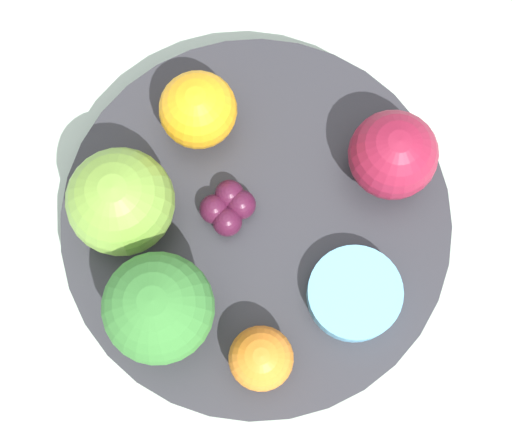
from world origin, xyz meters
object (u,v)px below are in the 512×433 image
(grape_cluster, at_px, (228,207))
(apple_green, at_px, (393,155))
(bowl, at_px, (256,225))
(small_cup, at_px, (354,294))
(apple_red, at_px, (121,202))
(orange_back, at_px, (198,110))
(broccoli, at_px, (159,308))
(orange_front, at_px, (261,358))

(grape_cluster, bearing_deg, apple_green, -173.66)
(apple_green, bearing_deg, bowl, 13.13)
(small_cup, bearing_deg, bowl, -47.96)
(apple_red, height_order, orange_back, apple_red)
(apple_red, distance_m, small_cup, 0.14)
(apple_green, distance_m, orange_back, 0.12)
(apple_green, distance_m, grape_cluster, 0.10)
(broccoli, distance_m, small_cup, 0.12)
(apple_red, height_order, apple_green, apple_red)
(apple_green, bearing_deg, apple_red, 1.25)
(bowl, relative_size, small_cup, 4.28)
(orange_front, relative_size, grape_cluster, 1.08)
(orange_front, relative_size, small_cup, 0.67)
(broccoli, height_order, apple_green, broccoli)
(orange_back, xyz_separation_m, grape_cluster, (-0.01, 0.06, -0.01))
(apple_red, distance_m, orange_back, 0.07)
(broccoli, height_order, apple_red, broccoli)
(broccoli, relative_size, apple_green, 1.44)
(apple_red, relative_size, orange_front, 1.69)
(apple_red, bearing_deg, orange_back, -135.55)
(bowl, bearing_deg, apple_red, -12.08)
(orange_front, height_order, small_cup, orange_front)
(bowl, relative_size, broccoli, 3.11)
(bowl, bearing_deg, grape_cluster, -28.89)
(apple_red, bearing_deg, grape_cluster, 172.79)
(bowl, relative_size, apple_red, 3.80)
(apple_red, distance_m, apple_green, 0.16)
(bowl, height_order, broccoli, broccoli)
(broccoli, relative_size, apple_red, 1.22)
(apple_red, distance_m, grape_cluster, 0.06)
(orange_back, xyz_separation_m, small_cup, (-0.07, 0.12, -0.02))
(apple_red, relative_size, apple_green, 1.18)
(broccoli, xyz_separation_m, grape_cluster, (-0.05, -0.06, -0.03))
(bowl, height_order, apple_red, apple_red)
(apple_green, xyz_separation_m, small_cup, (0.03, 0.07, -0.02))
(orange_front, distance_m, grape_cluster, 0.09)
(grape_cluster, bearing_deg, orange_front, 92.93)
(orange_front, xyz_separation_m, small_cup, (-0.06, -0.03, -0.01))
(grape_cluster, bearing_deg, small_cup, 135.72)
(broccoli, distance_m, orange_front, 0.07)
(apple_green, xyz_separation_m, orange_front, (0.09, 0.10, -0.01))
(apple_green, bearing_deg, grape_cluster, 6.34)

